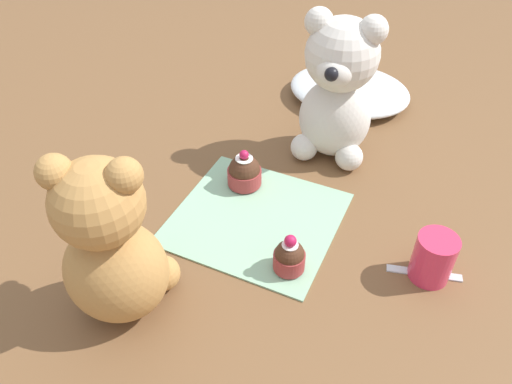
{
  "coord_description": "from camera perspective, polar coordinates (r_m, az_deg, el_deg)",
  "views": [
    {
      "loc": [
        0.23,
        -0.5,
        0.54
      ],
      "look_at": [
        0.0,
        0.0,
        0.06
      ],
      "focal_mm": 35.0,
      "sensor_mm": 36.0,
      "label": 1
    }
  ],
  "objects": [
    {
      "name": "teddy_bear_cream",
      "position": [
        0.85,
        9.3,
        11.47
      ],
      "size": [
        0.13,
        0.14,
        0.26
      ],
      "rotation": [
        0.0,
        0.0,
        0.07
      ],
      "color": "silver",
      "rests_on": "ground_plane"
    },
    {
      "name": "tulle_cloth",
      "position": [
        1.07,
        10.62,
        11.41
      ],
      "size": [
        0.25,
        0.21,
        0.04
      ],
      "primitive_type": "ellipsoid",
      "color": "white",
      "rests_on": "ground_plane"
    },
    {
      "name": "teaspoon",
      "position": [
        0.74,
        18.74,
        -8.45
      ],
      "size": [
        0.1,
        0.04,
        0.01
      ],
      "primitive_type": "cube",
      "rotation": [
        0.0,
        0.0,
        0.25
      ],
      "color": "silver",
      "rests_on": "ground_plane"
    },
    {
      "name": "cupcake_near_cream_bear",
      "position": [
        0.82,
        -1.34,
        2.27
      ],
      "size": [
        0.06,
        0.06,
        0.07
      ],
      "color": "#993333",
      "rests_on": "knitted_placemat"
    },
    {
      "name": "ground_plane",
      "position": [
        0.78,
        0.0,
        -3.1
      ],
      "size": [
        4.0,
        4.0,
        0.0
      ],
      "primitive_type": "plane",
      "color": "brown"
    },
    {
      "name": "juice_glass",
      "position": [
        0.72,
        19.66,
        -6.86
      ],
      "size": [
        0.06,
        0.06,
        0.07
      ],
      "primitive_type": "cylinder",
      "color": "#DB3356",
      "rests_on": "ground_plane"
    },
    {
      "name": "knitted_placemat",
      "position": [
        0.77,
        0.0,
        -2.94
      ],
      "size": [
        0.24,
        0.23,
        0.01
      ],
      "primitive_type": "cube",
      "color": "#8EBC99",
      "rests_on": "ground_plane"
    },
    {
      "name": "cupcake_near_tan_bear",
      "position": [
        0.69,
        3.84,
        -7.35
      ],
      "size": [
        0.04,
        0.04,
        0.06
      ],
      "color": "#993333",
      "rests_on": "knitted_placemat"
    },
    {
      "name": "teddy_bear_tan",
      "position": [
        0.61,
        -16.17,
        -6.05
      ],
      "size": [
        0.16,
        0.15,
        0.24
      ],
      "rotation": [
        0.0,
        0.0,
        3.5
      ],
      "color": "#B78447",
      "rests_on": "ground_plane"
    }
  ]
}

